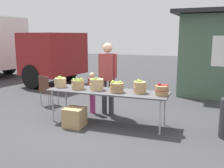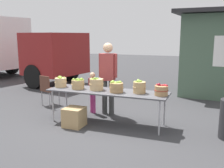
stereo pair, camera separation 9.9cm
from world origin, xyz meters
The scene contains 12 objects.
ground_plane centered at (0.00, 0.00, 0.00)m, with size 40.00×40.00×0.00m, color #38383A.
market_table centered at (0.00, 0.00, 0.71)m, with size 2.70×0.76×0.75m.
apple_basket_green_0 centered at (-1.20, 0.02, 0.87)m, with size 0.29×0.29×0.27m.
apple_basket_green_1 centered at (-0.70, -0.05, 0.87)m, with size 0.31×0.31×0.26m.
apple_basket_green_2 centered at (-0.26, 0.00, 0.89)m, with size 0.32×0.32×0.30m.
apple_basket_green_3 centered at (0.24, -0.06, 0.86)m, with size 0.31×0.31×0.25m.
apple_basket_green_4 centered at (0.72, 0.04, 0.89)m, with size 0.28×0.28×0.29m.
apple_basket_red_0 centered at (1.20, -0.01, 0.86)m, with size 0.29×0.29×0.25m.
vendor_adult centered at (-0.24, 0.65, 1.05)m, with size 0.47×0.26×1.78m.
child_customer centered at (-0.64, 0.61, 0.62)m, with size 0.25×0.21×1.05m.
folding_chair centered at (-2.11, 0.79, 0.51)m, with size 0.50×0.50×0.86m.
produce_crate centered at (-0.60, -0.45, 0.21)m, with size 0.42×0.42×0.42m, color tan.
Camera 2 is at (2.09, -5.17, 1.97)m, focal length 41.27 mm.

